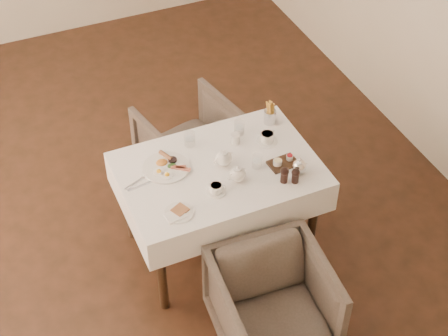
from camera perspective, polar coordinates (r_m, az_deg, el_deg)
table at (r=4.49m, az=-0.43°, el=-1.09°), size 1.28×0.88×0.75m
armchair_near at (r=4.25m, az=4.05°, el=-11.25°), size 0.73×0.75×0.63m
armchair_far at (r=5.27m, az=-2.76°, el=2.05°), size 0.81×0.82×0.63m
breakfast_plate at (r=4.42m, az=-4.83°, el=0.12°), size 0.31×0.31×0.04m
side_plate at (r=4.13m, az=-3.82°, el=-3.77°), size 0.18×0.18×0.02m
teapot_centre at (r=4.40m, az=-0.03°, el=0.89°), size 0.17×0.15×0.12m
teapot_front at (r=4.29m, az=1.13°, el=-0.43°), size 0.17×0.14×0.12m
creamer at (r=4.57m, az=0.95°, el=2.46°), size 0.08×0.08×0.07m
teacup_near at (r=4.24m, az=-0.66°, el=-1.75°), size 0.12×0.12×0.06m
teacup_far at (r=4.60m, az=3.61°, el=2.52°), size 0.14×0.14×0.07m
glass_left at (r=4.56m, az=-2.88°, el=2.44°), size 0.10×0.10×0.10m
glass_mid at (r=4.40m, az=2.76°, el=0.59°), size 0.08×0.08×0.09m
glass_right at (r=4.65m, az=1.28°, el=3.38°), size 0.08×0.08×0.10m
condiment_board at (r=4.45m, az=4.91°, el=0.47°), size 0.20×0.14×0.05m
pepper_mill_left at (r=4.30m, az=5.04°, el=-0.56°), size 0.07×0.07×0.11m
pepper_mill_right at (r=4.31m, az=5.96°, el=-0.63°), size 0.06×0.06×0.11m
silver_pot at (r=4.37m, az=6.28°, el=0.19°), size 0.13×0.11×0.12m
fries_cup at (r=4.73m, az=3.86°, el=4.55°), size 0.08×0.08×0.18m
cutlery_fork at (r=4.35m, az=-7.29°, el=-1.16°), size 0.18×0.08×0.00m
cutlery_knife at (r=4.33m, az=-6.81°, el=-1.42°), size 0.20×0.04×0.00m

